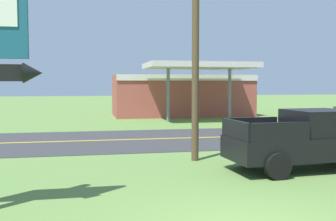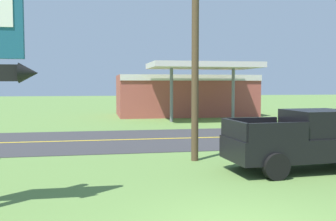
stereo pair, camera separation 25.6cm
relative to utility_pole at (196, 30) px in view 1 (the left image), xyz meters
The scene contains 5 objects.
road_asphalt 7.57m from the utility_pole, 98.23° to the left, with size 140.00×8.00×0.02m, color #333335.
road_centre_line 7.56m from the utility_pole, 98.23° to the left, with size 126.00×0.20×0.01m, color gold.
utility_pole is the anchor object (origin of this frame).
gas_station 21.09m from the utility_pole, 77.81° to the left, with size 12.00×11.50×4.40m.
pickup_black_parked_on_lawn 5.44m from the utility_pole, 34.42° to the right, with size 5.32×2.50×1.96m.
Camera 1 is at (-2.99, -6.68, 2.80)m, focal length 42.17 mm.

